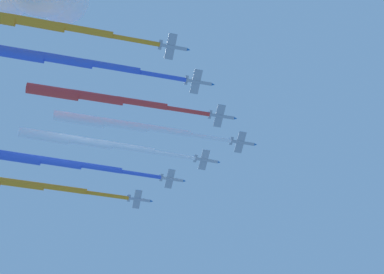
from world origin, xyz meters
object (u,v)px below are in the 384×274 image
jet_starboard_mid (63,60)px  jet_starboard_outer (35,23)px  jet_port_mid (57,162)px  jet_port_outer (17,183)px  jet_lead (121,125)px  jet_port_inner (86,142)px  jet_starboard_inner (96,98)px

jet_starboard_mid → jet_starboard_outer: jet_starboard_mid is taller
jet_port_mid → jet_port_outer: bearing=-5.9°
jet_port_outer → jet_port_mid: bearing=174.1°
jet_lead → jet_starboard_mid: (3.52, 31.47, -0.39)m
jet_port_mid → jet_starboard_mid: bearing=125.1°
jet_starboard_outer → jet_port_mid: bearing=-63.6°
jet_port_inner → jet_starboard_outer: bearing=103.4°
jet_starboard_inner → jet_starboard_mid: jet_starboard_mid is taller
jet_starboard_inner → jet_lead: bearing=-94.1°
jet_lead → jet_starboard_inner: 14.97m
jet_port_inner → jet_starboard_mid: size_ratio=1.00×
jet_starboard_inner → jet_port_mid: 36.25m
jet_starboard_mid → jet_port_outer: size_ratio=0.95×
jet_lead → jet_port_mid: jet_lead is taller
jet_starboard_mid → jet_port_inner: bearing=-70.4°
jet_starboard_mid → jet_port_outer: bearing=-41.6°
jet_lead → jet_port_outer: (48.57, -8.48, -2.36)m
jet_lead → jet_port_outer: bearing=-9.9°
jet_starboard_inner → jet_starboard_mid: size_ratio=0.98×
jet_port_outer → jet_starboard_mid: bearing=138.4°
jet_port_outer → jet_starboard_outer: (-44.61, 54.91, 1.83)m
jet_port_inner → jet_port_outer: size_ratio=0.95×
jet_lead → jet_port_mid: size_ratio=1.01×
jet_port_outer → jet_starboard_outer: bearing=129.1°
jet_lead → jet_port_mid: (30.29, -6.58, -0.30)m
jet_port_mid → jet_starboard_mid: jet_port_mid is taller
jet_starboard_mid → jet_starboard_outer: bearing=88.3°
jet_port_inner → jet_port_mid: (14.70, -4.12, -0.77)m
jet_port_mid → jet_port_outer: (18.28, -1.90, -2.06)m
jet_port_inner → jet_port_mid: bearing=-15.7°
jet_port_mid → jet_starboard_mid: size_ratio=0.98×
jet_starboard_inner → jet_starboard_outer: jet_starboard_outer is taller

